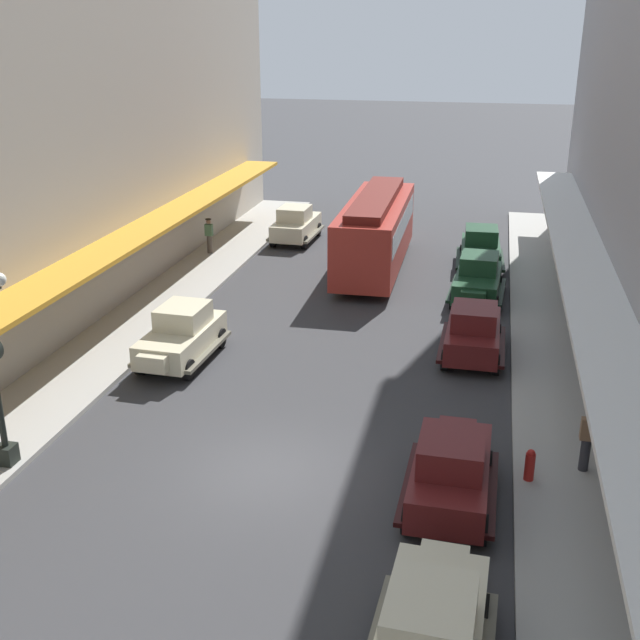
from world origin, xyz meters
name	(u,v)px	position (x,y,z in m)	size (l,w,h in m)	color
ground_plane	(268,470)	(0.00, 0.00, 0.00)	(200.00, 200.00, 0.00)	#38383A
sidewalk_left	(1,435)	(-7.50, 0.00, 0.07)	(3.00, 60.00, 0.15)	#A8A59E
sidewalk_right	(580,505)	(7.50, 0.00, 0.07)	(3.00, 60.00, 0.15)	#A8A59E
parked_car_0	(473,330)	(4.70, 8.38, 0.94)	(2.16, 4.27, 1.84)	#591919
parked_car_1	(430,632)	(4.51, -5.71, 0.94)	(2.28, 4.31, 1.84)	beige
parked_car_2	(296,223)	(-4.72, 21.46, 0.94)	(2.24, 4.30, 1.84)	beige
parked_car_3	(478,278)	(4.66, 14.24, 0.94)	(2.30, 4.32, 1.84)	#193D23
parked_car_4	(481,248)	(4.64, 18.76, 0.94)	(2.29, 4.31, 1.84)	#193D23
parked_car_5	(451,468)	(4.53, -0.46, 0.94)	(2.19, 4.28, 1.84)	#591919
parked_car_6	(182,333)	(-4.67, 5.99, 0.94)	(2.26, 4.30, 1.84)	beige
streetcar	(376,229)	(-0.01, 17.39, 1.90)	(2.68, 9.64, 3.46)	#A52D23
fire_hydrant	(530,465)	(6.35, 0.75, 0.56)	(0.24, 0.24, 0.82)	#B21E19
pedestrian_0	(587,440)	(7.68, 1.51, 0.99)	(0.36, 0.24, 1.64)	#2D2D33
pedestrian_1	(209,235)	(-8.11, 17.93, 1.01)	(0.36, 0.28, 1.67)	#4C4238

